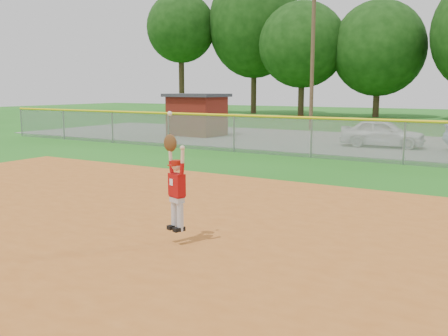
{
  "coord_description": "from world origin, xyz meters",
  "views": [
    {
      "loc": [
        3.4,
        -7.59,
        2.59
      ],
      "look_at": [
        -1.37,
        0.36,
        1.1
      ],
      "focal_mm": 40.0,
      "sensor_mm": 36.0,
      "label": 1
    }
  ],
  "objects": [
    {
      "name": "car_white_a",
      "position": [
        -1.85,
        14.71,
        0.64
      ],
      "size": [
        3.68,
        1.73,
        1.22
      ],
      "primitive_type": "imported",
      "rotation": [
        0.0,
        0.0,
        1.66
      ],
      "color": "white",
      "rests_on": "parking_strip"
    },
    {
      "name": "clay_infield",
      "position": [
        0.0,
        -3.0,
        0.02
      ],
      "size": [
        24.0,
        16.0,
        0.04
      ],
      "primitive_type": "cube",
      "color": "#AD5A1F",
      "rests_on": "ground"
    },
    {
      "name": "utility_shed",
      "position": [
        -11.89,
        15.05,
        1.17
      ],
      "size": [
        3.21,
        2.57,
        2.3
      ],
      "color": "#54140C",
      "rests_on": "ground"
    },
    {
      "name": "parking_strip",
      "position": [
        0.0,
        16.0,
        0.01
      ],
      "size": [
        44.0,
        10.0,
        0.03
      ],
      "primitive_type": "cube",
      "color": "slate",
      "rests_on": "ground"
    },
    {
      "name": "ballplayer",
      "position": [
        -1.39,
        -1.13,
        1.05
      ],
      "size": [
        0.52,
        0.32,
        1.95
      ],
      "color": "silver",
      "rests_on": "ground"
    },
    {
      "name": "outfield_fence",
      "position": [
        0.0,
        10.0,
        0.88
      ],
      "size": [
        40.06,
        0.1,
        1.55
      ],
      "color": "gray",
      "rests_on": "ground"
    },
    {
      "name": "ground",
      "position": [
        0.0,
        0.0,
        0.0
      ],
      "size": [
        120.0,
        120.0,
        0.0
      ],
      "primitive_type": "plane",
      "color": "#1C6216",
      "rests_on": "ground"
    }
  ]
}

